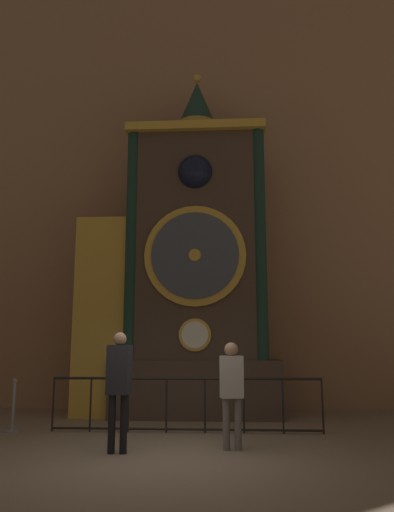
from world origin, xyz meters
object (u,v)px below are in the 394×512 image
at_px(visitor_near, 119,380).
at_px(visitor_far, 232,384).
at_px(clock_tower, 183,271).
at_px(stanchion_post, 13,415).

distance_m(visitor_near, visitor_far, 1.74).
bearing_deg(visitor_near, visitor_far, 21.32).
bearing_deg(visitor_near, clock_tower, 91.66).
xyz_separation_m(clock_tower, stanchion_post, (-2.94, -2.28, -3.00)).
xyz_separation_m(clock_tower, visitor_far, (1.11, -3.68, -2.34)).
relative_size(clock_tower, visitor_near, 4.75).
bearing_deg(clock_tower, stanchion_post, -142.25).
bearing_deg(stanchion_post, visitor_far, -19.09).
bearing_deg(visitor_far, stanchion_post, 149.39).
relative_size(visitor_near, stanchion_post, 1.83).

